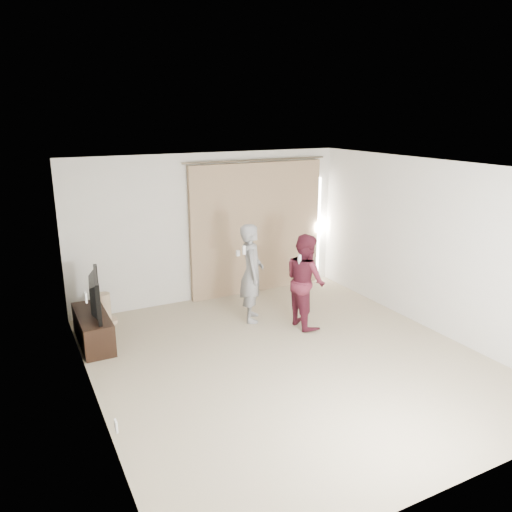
# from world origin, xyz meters

# --- Properties ---
(floor) EXTENTS (5.50, 5.50, 0.00)m
(floor) POSITION_xyz_m (0.00, 0.00, 0.00)
(floor) COLOR tan
(floor) RESTS_ON ground
(wall_back) EXTENTS (5.00, 0.04, 2.60)m
(wall_back) POSITION_xyz_m (0.00, 2.75, 1.30)
(wall_back) COLOR beige
(wall_back) RESTS_ON ground
(wall_left) EXTENTS (0.04, 5.50, 2.60)m
(wall_left) POSITION_xyz_m (-2.50, -0.00, 1.30)
(wall_left) COLOR beige
(wall_left) RESTS_ON ground
(ceiling) EXTENTS (5.00, 5.50, 0.01)m
(ceiling) POSITION_xyz_m (0.00, 0.00, 2.60)
(ceiling) COLOR silver
(ceiling) RESTS_ON wall_back
(curtain) EXTENTS (2.80, 0.11, 2.46)m
(curtain) POSITION_xyz_m (0.91, 2.68, 1.20)
(curtain) COLOR tan
(curtain) RESTS_ON ground
(tv_console) EXTENTS (0.41, 1.20, 0.46)m
(tv_console) POSITION_xyz_m (-2.27, 1.73, 0.23)
(tv_console) COLOR black
(tv_console) RESTS_ON ground
(tv) EXTENTS (0.28, 1.04, 0.59)m
(tv) POSITION_xyz_m (-2.27, 1.73, 0.76)
(tv) COLOR black
(tv) RESTS_ON tv_console
(scratching_post) EXTENTS (0.37, 0.37, 0.50)m
(scratching_post) POSITION_xyz_m (-1.98, 2.40, 0.20)
(scratching_post) COLOR #C7AC88
(scratching_post) RESTS_ON ground
(person_man) EXTENTS (0.59, 0.69, 1.59)m
(person_man) POSITION_xyz_m (0.18, 1.47, 0.80)
(person_man) COLOR gray
(person_man) RESTS_ON ground
(person_woman) EXTENTS (0.57, 0.73, 1.48)m
(person_woman) POSITION_xyz_m (0.83, 0.90, 0.74)
(person_woman) COLOR #531927
(person_woman) RESTS_ON ground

